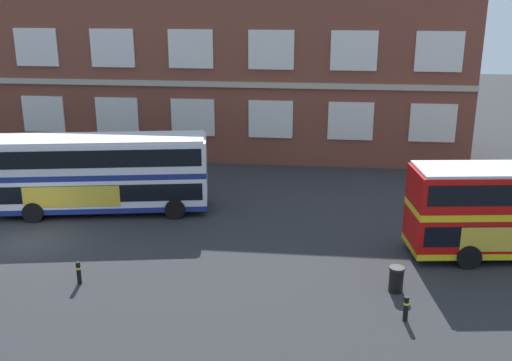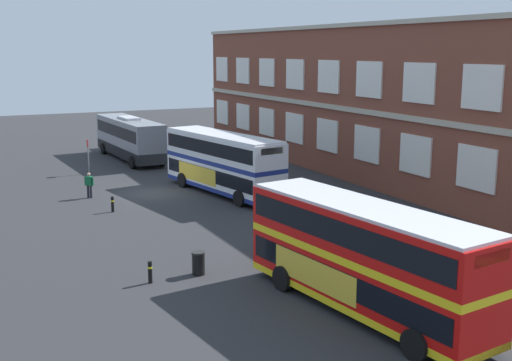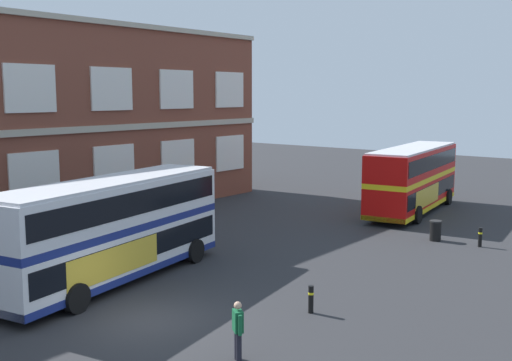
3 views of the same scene
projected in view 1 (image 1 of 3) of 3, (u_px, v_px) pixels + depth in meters
ground_plane at (49, 225)px, 30.16m from camera, size 120.00×120.00×0.00m
brick_terminal_building at (133, 71)px, 43.61m from camera, size 46.79×8.19×11.50m
double_decker_near at (101, 173)px, 31.35m from camera, size 11.28×4.46×4.07m
station_litter_bin at (396, 279)px, 23.45m from camera, size 0.60×0.60×1.03m
safety_bollard_west at (406, 308)px, 21.37m from camera, size 0.19×0.19×0.95m
safety_bollard_east at (79, 272)px, 24.06m from camera, size 0.19×0.19×0.95m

